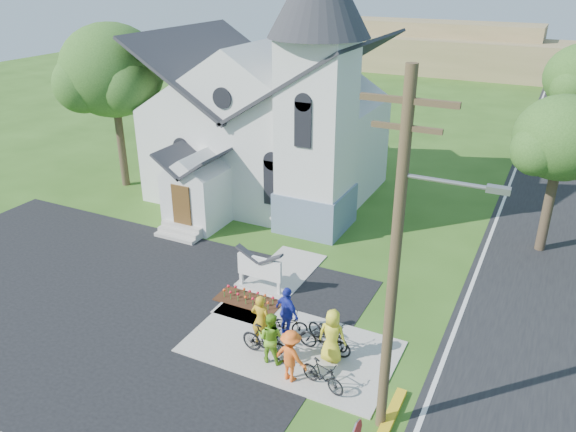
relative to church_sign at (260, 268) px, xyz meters
The scene contains 20 objects.
ground 3.57m from the church_sign, 69.44° to the right, with size 120.00×120.00×0.00m, color #305618.
parking_lot 7.86m from the church_sign, 138.12° to the right, with size 20.00×16.00×0.02m, color black.
sidewalk 3.95m from the church_sign, 45.00° to the right, with size 7.00×4.00×0.05m, color #A6A096.
church 11.06m from the church_sign, 114.73° to the left, with size 12.35×12.00×13.00m.
church_sign is the anchor object (origin of this frame).
flower_bed 1.34m from the church_sign, 90.00° to the right, with size 2.60×1.10×0.07m, color #331A0E.
utility_pole 9.18m from the church_sign, 35.60° to the right, with size 3.45×0.28×10.00m.
tree_lot_corner 15.53m from the church_sign, 152.02° to the left, with size 5.60×5.60×9.15m.
tree_road_near 13.75m from the church_sign, 42.21° to the left, with size 4.00×4.00×7.05m.
distant_hills 53.34m from the church_sign, 85.10° to the left, with size 61.00×10.00×5.60m.
cyclist_0 3.49m from the church_sign, 60.21° to the right, with size 0.70×0.46×1.91m, color #C69217.
bike_0 3.17m from the church_sign, 45.35° to the right, with size 0.58×1.66×0.87m, color black.
cyclist_1 4.39m from the church_sign, 56.35° to the right, with size 0.87×0.67×1.78m, color #6DAF20.
bike_1 4.18m from the church_sign, 58.08° to the right, with size 0.53×1.88×1.13m, color black.
cyclist_2 3.23m from the church_sign, 43.92° to the right, with size 1.13×0.47×1.92m, color #222DAC.
bike_2 4.31m from the church_sign, 28.37° to the right, with size 0.61×1.75×0.92m, color black.
cyclist_3 5.40m from the church_sign, 50.68° to the right, with size 1.14×0.66×1.77m, color orange.
bike_3 6.08m from the church_sign, 42.60° to the right, with size 0.45×1.59×0.96m, color black.
cyclist_4 5.02m from the church_sign, 33.24° to the right, with size 0.92×0.60×1.88m, color yellow.
bike_4 4.60m from the church_sign, 32.73° to the right, with size 0.65×1.86×0.98m, color black.
Camera 1 is at (8.33, -13.47, 11.90)m, focal length 35.00 mm.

